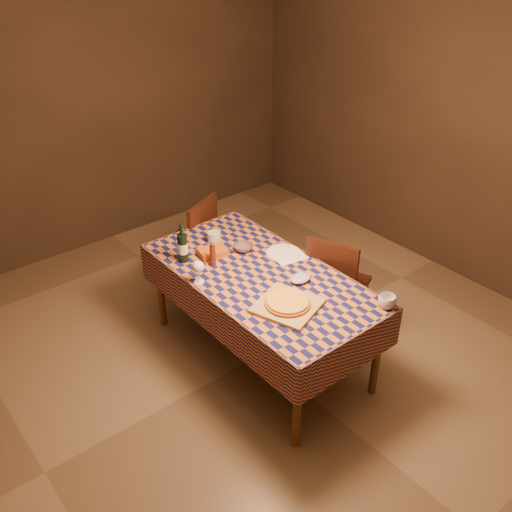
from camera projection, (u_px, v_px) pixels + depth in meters
The scene contains 16 objects.
room at pixel (261, 202), 3.83m from camera, with size 5.00×5.10×2.70m.
dining_table at pixel (260, 283), 4.17m from camera, with size 0.94×1.84×0.77m.
cutting_board at pixel (287, 306), 3.78m from camera, with size 0.39×0.39×0.02m, color tan.
pizza at pixel (288, 302), 3.77m from camera, with size 0.32×0.32×0.03m.
pepper_mill at pixel (213, 254), 4.20m from camera, with size 0.06×0.06×0.19m.
bowl at pixel (243, 248), 4.41m from camera, with size 0.15×0.15×0.05m, color #5D454E.
wine_glass at pixel (198, 268), 3.98m from camera, with size 0.09×0.09×0.18m.
wine_bottle at pixel (183, 247), 4.23m from camera, with size 0.10×0.10×0.31m.
deli_tub at pixel (214, 237), 4.51m from camera, with size 0.10×0.10×0.09m, color silver.
takeout_container at pixel (213, 252), 4.35m from camera, with size 0.21×0.15×0.05m, color #B84F18.
white_plate at pixel (283, 253), 4.37m from camera, with size 0.26×0.26×0.02m, color white.
tumbler at pixel (387, 302), 3.76m from camera, with size 0.12×0.12×0.09m, color silver.
flour_patch at pixel (290, 256), 4.34m from camera, with size 0.24×0.19×0.00m, color white.
flour_bag at pixel (300, 278), 4.04m from camera, with size 0.16×0.12×0.05m, color #9BA1C6.
chair_far at pixel (193, 241), 5.04m from camera, with size 0.55×0.56×0.93m.
chair_right at pixel (335, 281), 4.50m from camera, with size 0.55×0.55×0.93m.
Camera 1 is at (-2.21, -2.66, 3.03)m, focal length 40.00 mm.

